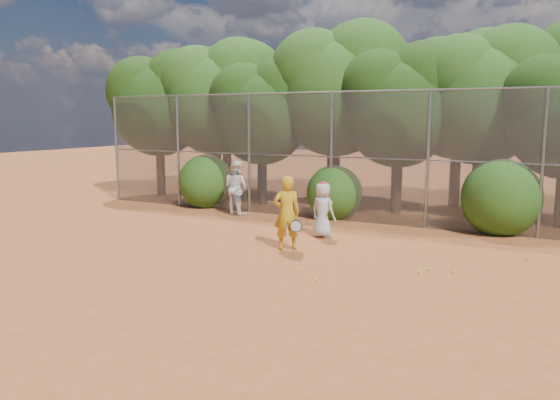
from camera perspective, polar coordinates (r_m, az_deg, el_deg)
The scene contains 23 objects.
ground at distance 11.79m, azimuth -1.30°, elevation -7.27°, with size 80.00×80.00×0.00m, color #A95326.
fence_back at distance 16.92m, azimuth 8.16°, elevation 4.57°, with size 20.05×0.09×4.03m.
tree_0 at distance 23.36m, azimuth -12.41°, elevation 10.17°, with size 4.38×3.81×6.00m.
tree_1 at distance 22.27m, azimuth -6.54°, elevation 11.00°, with size 4.64×4.03×6.35m.
tree_2 at distance 20.35m, azimuth -1.72°, elevation 9.64°, with size 3.99×3.47×5.47m.
tree_3 at distance 20.22m, azimuth 6.07°, elevation 11.91°, with size 4.89×4.26×6.70m.
tree_4 at distance 18.83m, azimuth 12.53°, elevation 10.05°, with size 4.19×3.64×5.73m.
tree_5 at distance 19.14m, azimuth 20.58°, elevation 10.55°, with size 4.51×3.92×6.17m.
tree_9 at distance 24.75m, azimuth -5.47°, elevation 11.18°, with size 4.83×4.20×6.62m.
tree_10 at distance 22.64m, azimuth 5.76°, elevation 12.15°, with size 5.15×4.48×7.06m.
tree_11 at distance 20.88m, azimuth 18.38°, elevation 10.78°, with size 4.64×4.03×6.35m.
bush_0 at distance 20.00m, azimuth -7.73°, elevation 2.17°, with size 2.00×2.00×2.00m, color #224C13.
bush_1 at distance 17.63m, azimuth 5.70°, elevation 1.01°, with size 1.80×1.80×1.80m, color #224C13.
bush_2 at distance 16.44m, azimuth 22.11°, elevation 0.56°, with size 2.20×2.20×2.20m, color #224C13.
player_yellow at distance 13.35m, azimuth 0.72°, elevation -1.37°, with size 0.91×0.74×1.82m.
player_teen at distance 14.77m, azimuth 4.50°, elevation -1.01°, with size 0.83×0.65×1.53m.
player_white at distance 18.25m, azimuth -4.62°, elevation 1.30°, with size 0.99×0.84×1.81m.
ball_0 at distance 11.83m, azimuth 14.31°, elevation -7.31°, with size 0.07×0.07×0.07m, color #D6E92A.
ball_1 at distance 12.11m, azimuth 15.36°, elevation -6.98°, with size 0.07×0.07×0.07m, color #D6E92A.
ball_2 at distance 10.99m, azimuth 3.79°, elevation -8.29°, with size 0.07×0.07×0.07m, color #D6E92A.
ball_3 at distance 12.05m, azimuth 17.70°, elevation -7.16°, with size 0.07×0.07×0.07m, color #D6E92A.
ball_4 at distance 11.74m, azimuth 2.39°, elevation -7.16°, with size 0.07×0.07×0.07m, color #D6E92A.
ball_5 at distance 13.73m, azimuth 24.46°, elevation -5.61°, with size 0.07×0.07×0.07m, color #D6E92A.
Camera 1 is at (5.46, -9.94, 3.23)m, focal length 35.00 mm.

